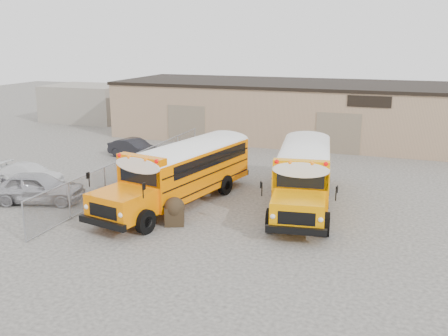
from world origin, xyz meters
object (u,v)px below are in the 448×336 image
(school_bus_left, at_px, (244,146))
(car_dark, at_px, (134,149))
(car_silver, at_px, (37,187))
(tarp_bundle, at_px, (174,211))
(car_white, at_px, (30,174))
(school_bus_right, at_px, (308,145))

(school_bus_left, height_order, car_dark, school_bus_left)
(car_silver, xyz_separation_m, car_dark, (-0.26, 10.40, -0.13))
(tarp_bundle, relative_size, car_silver, 0.27)
(car_white, relative_size, car_dark, 1.05)
(car_silver, bearing_deg, car_white, 29.07)
(car_white, bearing_deg, car_dark, -14.49)
(car_white, bearing_deg, car_silver, -131.98)
(car_dark, bearing_deg, car_white, 178.33)
(school_bus_left, distance_m, car_white, 12.66)
(school_bus_left, bearing_deg, car_silver, -132.93)
(school_bus_left, distance_m, tarp_bundle, 9.46)
(tarp_bundle, distance_m, car_dark, 13.65)
(school_bus_right, bearing_deg, car_silver, -138.14)
(school_bus_left, height_order, tarp_bundle, school_bus_left)
(car_white, xyz_separation_m, car_dark, (2.34, 7.88, 0.05))
(school_bus_right, height_order, car_dark, school_bus_right)
(tarp_bundle, bearing_deg, car_dark, 127.00)
(school_bus_right, relative_size, car_dark, 2.60)
(tarp_bundle, height_order, car_white, tarp_bundle)
(school_bus_left, xyz_separation_m, car_white, (-10.87, -6.37, -1.17))
(car_white, bearing_deg, school_bus_right, -58.61)
(school_bus_right, distance_m, car_silver, 16.05)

